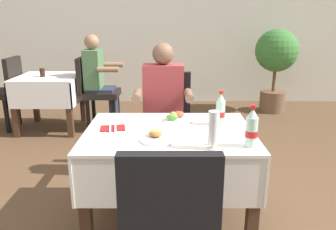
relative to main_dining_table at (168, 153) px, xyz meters
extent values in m
plane|color=brown|center=(0.10, 0.00, -0.56)|extent=(11.00, 11.00, 0.00)
cube|color=silver|center=(0.10, 3.76, 1.04)|extent=(11.00, 0.12, 3.19)
cube|color=white|center=(0.00, 0.00, 0.16)|extent=(1.15, 0.86, 0.02)
cube|color=white|center=(0.00, -0.42, -0.01)|extent=(1.15, 0.02, 0.32)
cube|color=white|center=(0.00, 0.42, -0.01)|extent=(1.15, 0.02, 0.32)
cube|color=white|center=(-0.57, 0.00, -0.01)|extent=(0.02, 0.86, 0.32)
cube|color=white|center=(0.57, 0.00, -0.01)|extent=(0.02, 0.86, 0.32)
cube|color=#472D1E|center=(-0.51, -0.37, -0.21)|extent=(0.07, 0.07, 0.70)
cube|color=#472D1E|center=(0.51, -0.37, -0.21)|extent=(0.07, 0.07, 0.70)
cube|color=#472D1E|center=(-0.51, 0.37, -0.21)|extent=(0.07, 0.07, 0.70)
cube|color=#472D1E|center=(0.51, 0.37, -0.21)|extent=(0.07, 0.07, 0.70)
cube|color=black|center=(0.00, 0.73, -0.07)|extent=(0.44, 0.44, 0.08)
cube|color=black|center=(0.00, 0.98, 0.19)|extent=(0.42, 0.06, 0.44)
cube|color=black|center=(-0.17, 0.56, -0.33)|extent=(0.04, 0.04, 0.45)
cube|color=black|center=(0.17, 0.56, -0.33)|extent=(0.04, 0.04, 0.45)
cube|color=black|center=(-0.17, 0.90, -0.33)|extent=(0.04, 0.04, 0.45)
cube|color=black|center=(0.17, 0.90, -0.33)|extent=(0.04, 0.04, 0.45)
cube|color=black|center=(0.00, -0.73, -0.07)|extent=(0.44, 0.44, 0.08)
cube|color=black|center=(0.00, -0.98, 0.19)|extent=(0.42, 0.06, 0.44)
cylinder|color=#282D42|center=(-0.13, 0.53, -0.33)|extent=(0.10, 0.10, 0.45)
cylinder|color=#282D42|center=(0.03, 0.53, -0.33)|extent=(0.10, 0.10, 0.45)
cube|color=#282D42|center=(-0.05, 0.69, -0.05)|extent=(0.34, 0.36, 0.12)
cube|color=#9E3838|center=(-0.05, 0.77, 0.26)|extent=(0.36, 0.20, 0.50)
sphere|color=brown|center=(-0.05, 0.77, 0.61)|extent=(0.19, 0.19, 0.19)
cylinder|color=brown|center=(-0.26, 0.54, 0.29)|extent=(0.07, 0.26, 0.07)
cylinder|color=brown|center=(0.17, 0.54, 0.29)|extent=(0.07, 0.26, 0.07)
cylinder|color=white|center=(-0.07, -0.20, 0.17)|extent=(0.23, 0.23, 0.01)
ellipsoid|color=#99602D|center=(-0.09, -0.16, 0.20)|extent=(0.12, 0.12, 0.04)
ellipsoid|color=gold|center=(-0.09, -0.15, 0.20)|extent=(0.11, 0.11, 0.04)
cylinder|color=white|center=(0.08, 0.23, 0.17)|extent=(0.24, 0.24, 0.01)
ellipsoid|color=#C14C33|center=(0.08, 0.28, 0.20)|extent=(0.11, 0.11, 0.04)
ellipsoid|color=#4C8E38|center=(0.02, 0.19, 0.20)|extent=(0.09, 0.05, 0.05)
ellipsoid|color=#B77A38|center=(0.03, 0.22, 0.21)|extent=(0.07, 0.07, 0.06)
cylinder|color=white|center=(0.26, -0.33, 0.17)|extent=(0.07, 0.07, 0.01)
cylinder|color=white|center=(0.26, -0.33, 0.19)|extent=(0.02, 0.02, 0.03)
cylinder|color=white|center=(0.26, -0.33, 0.30)|extent=(0.07, 0.07, 0.19)
cylinder|color=gold|center=(0.26, -0.33, 0.27)|extent=(0.06, 0.06, 0.14)
cylinder|color=silver|center=(0.49, -0.30, 0.26)|extent=(0.07, 0.07, 0.18)
cylinder|color=red|center=(0.49, -0.30, 0.25)|extent=(0.07, 0.07, 0.04)
cone|color=silver|center=(0.49, -0.30, 0.38)|extent=(0.06, 0.06, 0.05)
cylinder|color=red|center=(0.49, -0.30, 0.41)|extent=(0.03, 0.03, 0.02)
cylinder|color=silver|center=(0.37, 0.12, 0.26)|extent=(0.07, 0.07, 0.18)
cylinder|color=red|center=(0.37, 0.12, 0.25)|extent=(0.07, 0.07, 0.04)
cone|color=silver|center=(0.37, 0.12, 0.37)|extent=(0.06, 0.06, 0.05)
cylinder|color=red|center=(0.37, 0.12, 0.41)|extent=(0.03, 0.03, 0.02)
cube|color=maroon|center=(-0.39, 0.03, 0.17)|extent=(0.19, 0.16, 0.01)
cube|color=silver|center=(-0.41, 0.03, 0.18)|extent=(0.04, 0.19, 0.01)
cube|color=silver|center=(-0.37, 0.04, 0.18)|extent=(0.04, 0.19, 0.01)
cube|color=white|center=(-1.58, 2.17, 0.16)|extent=(0.80, 0.78, 0.02)
cube|color=white|center=(-1.58, 1.78, -0.01)|extent=(0.80, 0.02, 0.32)
cube|color=white|center=(-1.58, 2.55, -0.01)|extent=(0.80, 0.02, 0.32)
cube|color=white|center=(-1.97, 2.17, -0.01)|extent=(0.02, 0.78, 0.32)
cube|color=white|center=(-1.19, 2.17, -0.01)|extent=(0.02, 0.78, 0.32)
cube|color=#472D1E|center=(-1.92, 1.83, -0.21)|extent=(0.07, 0.07, 0.70)
cube|color=#472D1E|center=(-1.24, 1.83, -0.21)|extent=(0.07, 0.07, 0.70)
cube|color=#472D1E|center=(-1.92, 2.50, -0.21)|extent=(0.07, 0.07, 0.70)
cube|color=#472D1E|center=(-1.24, 2.50, -0.21)|extent=(0.07, 0.07, 0.70)
cube|color=black|center=(-2.03, 2.17, 0.19)|extent=(0.06, 0.42, 0.44)
cube|color=black|center=(-2.11, 2.34, -0.33)|extent=(0.04, 0.04, 0.45)
cube|color=black|center=(-2.11, 2.00, -0.33)|extent=(0.04, 0.04, 0.45)
cube|color=black|center=(-0.88, 2.17, -0.07)|extent=(0.44, 0.44, 0.08)
cube|color=black|center=(-1.13, 2.17, 0.19)|extent=(0.06, 0.42, 0.44)
cube|color=black|center=(-0.71, 2.00, -0.33)|extent=(0.04, 0.04, 0.45)
cube|color=black|center=(-0.71, 2.34, -0.33)|extent=(0.04, 0.04, 0.45)
cube|color=black|center=(-1.05, 2.00, -0.33)|extent=(0.04, 0.04, 0.45)
cube|color=black|center=(-1.05, 2.34, -0.33)|extent=(0.04, 0.04, 0.45)
cylinder|color=#282D42|center=(-0.74, 2.09, -0.33)|extent=(0.10, 0.10, 0.45)
cylinder|color=#282D42|center=(-0.74, 2.25, -0.33)|extent=(0.10, 0.10, 0.45)
cube|color=#282D42|center=(-0.90, 2.17, -0.05)|extent=(0.36, 0.34, 0.12)
cube|color=#4C754C|center=(-0.98, 2.17, 0.26)|extent=(0.20, 0.36, 0.50)
sphere|color=#997051|center=(-0.98, 2.17, 0.61)|extent=(0.19, 0.19, 0.19)
cylinder|color=#997051|center=(-0.75, 1.95, 0.29)|extent=(0.26, 0.07, 0.07)
cylinder|color=#997051|center=(-0.75, 2.38, 0.29)|extent=(0.26, 0.07, 0.07)
cylinder|color=black|center=(-1.63, 2.12, 0.22)|extent=(0.06, 0.06, 0.11)
cylinder|color=brown|center=(1.67, 3.05, -0.39)|extent=(0.40, 0.40, 0.33)
cylinder|color=brown|center=(1.67, 3.05, -0.04)|extent=(0.05, 0.05, 0.38)
sphere|color=#387533|center=(1.67, 3.05, 0.41)|extent=(0.66, 0.66, 0.66)
camera|label=1|loc=(-0.01, -2.16, 0.92)|focal=35.61mm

